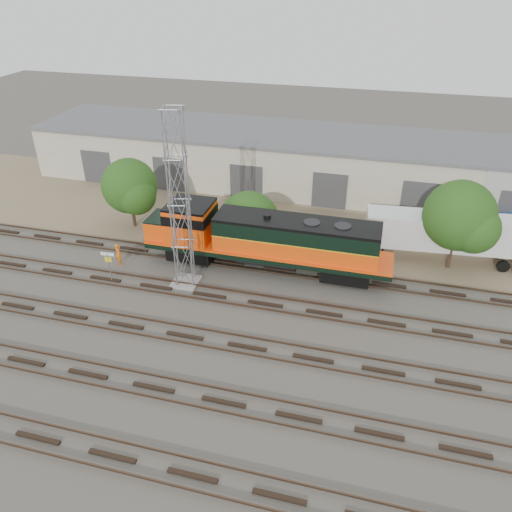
% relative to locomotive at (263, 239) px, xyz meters
% --- Properties ---
extents(ground, '(140.00, 140.00, 0.00)m').
position_rel_locomotive_xyz_m(ground, '(1.34, -6.00, -2.51)').
color(ground, '#47423A').
rests_on(ground, ground).
extents(dirt_strip, '(80.00, 16.00, 0.02)m').
position_rel_locomotive_xyz_m(dirt_strip, '(1.34, 9.00, -2.50)').
color(dirt_strip, '#726047').
rests_on(dirt_strip, ground).
extents(tracks, '(80.00, 20.40, 0.28)m').
position_rel_locomotive_xyz_m(tracks, '(1.34, -9.00, -2.43)').
color(tracks, black).
rests_on(tracks, ground).
extents(warehouse, '(58.40, 10.40, 5.30)m').
position_rel_locomotive_xyz_m(warehouse, '(1.38, 16.98, 0.15)').
color(warehouse, beige).
rests_on(warehouse, ground).
extents(locomotive, '(18.31, 3.21, 4.40)m').
position_rel_locomotive_xyz_m(locomotive, '(0.00, 0.00, 0.00)').
color(locomotive, black).
rests_on(locomotive, tracks).
extents(signal_tower, '(1.85, 1.85, 12.51)m').
position_rel_locomotive_xyz_m(signal_tower, '(-4.81, -3.38, 3.60)').
color(signal_tower, gray).
rests_on(signal_tower, ground).
extents(sign_post, '(1.00, 0.11, 2.45)m').
position_rel_locomotive_xyz_m(sign_post, '(-10.10, -4.57, -0.79)').
color(sign_post, gray).
rests_on(sign_post, ground).
extents(worker, '(0.76, 0.71, 1.74)m').
position_rel_locomotive_xyz_m(worker, '(-10.71, -2.24, -1.64)').
color(worker, orange).
rests_on(worker, ground).
extents(semi_trailer, '(12.26, 3.47, 3.72)m').
position_rel_locomotive_xyz_m(semi_trailer, '(13.46, 4.80, -0.17)').
color(semi_trailer, silver).
rests_on(semi_trailer, ground).
extents(dumpster_blue, '(1.67, 1.58, 1.50)m').
position_rel_locomotive_xyz_m(dumpster_blue, '(18.99, 11.07, -1.76)').
color(dumpster_blue, '#164299').
rests_on(dumpster_blue, ground).
extents(tree_west, '(4.89, 4.65, 6.09)m').
position_rel_locomotive_xyz_m(tree_west, '(-12.28, 3.69, 1.13)').
color(tree_west, '#382619').
rests_on(tree_west, ground).
extents(tree_mid, '(5.14, 4.90, 4.90)m').
position_rel_locomotive_xyz_m(tree_mid, '(-1.67, 2.92, -0.47)').
color(tree_mid, '#382619').
rests_on(tree_mid, ground).
extents(tree_east, '(5.38, 5.12, 6.91)m').
position_rel_locomotive_xyz_m(tree_east, '(13.80, 3.51, 1.71)').
color(tree_east, '#382619').
rests_on(tree_east, ground).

